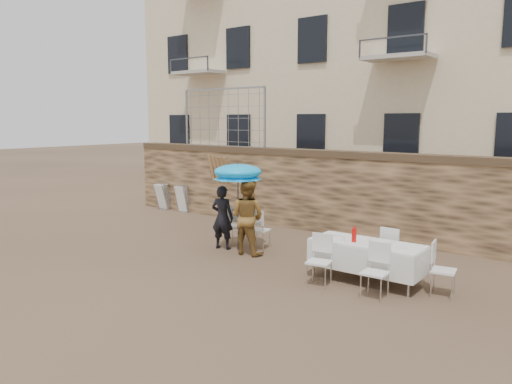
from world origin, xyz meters
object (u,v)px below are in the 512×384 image
Objects in this scene: table_chair_front_left at (319,261)px; chair_stack_left at (166,196)px; woman_dress at (247,217)px; soda_bottle at (354,235)px; man_suit at (222,217)px; table_chair_front_right at (375,271)px; table_chair_back at (393,250)px; couple_chair_right at (260,229)px; table_chair_side at (444,269)px; umbrella at (238,174)px; banquet_table at (367,244)px; couple_chair_left at (237,225)px; chair_stack_right at (184,198)px.

table_chair_front_left is 1.04× the size of chair_stack_left.
table_chair_front_left is at bearing 153.96° from woman_dress.
chair_stack_left is (-8.65, 3.21, -0.45)m from soda_bottle.
man_suit is 1.58× the size of table_chair_front_left.
table_chair_back is at bearing 98.86° from table_chair_front_right.
couple_chair_right and table_chair_back have the same top height.
table_chair_side is at bearing 41.27° from table_chair_front_right.
couple_chair_right is 2.90m from table_chair_front_left.
umbrella is at bearing 48.00° from couple_chair_right.
table_chair_side is at bearing 164.71° from man_suit.
table_chair_front_right is 1.00× the size of table_chair_back.
banquet_table is at bearing 36.87° from soda_bottle.
table_chair_back is at bearing -14.01° from chair_stack_left.
couple_chair_right is at bearing -89.62° from woman_dress.
man_suit is 1.58× the size of couple_chair_right.
banquet_table is 0.94m from table_chair_front_right.
table_chair_back is 1.04× the size of chair_stack_left.
man_suit is at bearing -29.47° from chair_stack_left.
couple_chair_left is at bearing 4.85° from table_chair_back.
table_chair_front_right is (4.29, -1.50, 0.00)m from couple_chair_left.
table_chair_front_left is at bearing 104.02° from table_chair_side.
couple_chair_right is 3.05m from soda_bottle.
table_chair_side is (5.19, -0.10, -0.28)m from man_suit.
woman_dress is 2.64m from table_chair_front_left.
table_chair_front_right is at bearing -24.26° from chair_stack_right.
man_suit reaches higher than chair_stack_right.
chair_stack_left reaches higher than banquet_table.
woman_dress is at bearing 162.93° from table_chair_front_right.
chair_stack_right is at bearing 157.51° from soda_bottle.
man_suit reaches higher than soda_bottle.
man_suit reaches higher than table_chair_front_right.
chair_stack_left is 1.00× the size of chair_stack_right.
table_chair_front_right is at bearing -56.31° from banquet_table.
table_chair_side is at bearing 4.09° from banquet_table.
woman_dress is 1.80× the size of table_chair_side.
soda_bottle is 1.11m from table_chair_back.
chair_stack_left is at bearing -30.16° from couple_chair_right.
banquet_table is (3.79, -0.20, -0.03)m from man_suit.
table_chair_front_left is (-0.40, -0.60, -0.43)m from soda_bottle.
man_suit reaches higher than table_chair_side.
table_chair_back is (3.99, 0.60, -0.28)m from man_suit.
table_chair_back reaches higher than chair_stack_right.
banquet_table is 2.19× the size of table_chair_back.
table_chair_front_left is at bearing 66.77° from table_chair_back.
banquet_table is at bearing 158.11° from couple_chair_right.
table_chair_side is (1.20, -0.70, 0.00)m from table_chair_back.
couple_chair_left is 4.76m from chair_stack_right.
couple_chair_left is 1.00× the size of table_chair_front_left.
woman_dress is 1.01m from umbrella.
table_chair_front_left is 1.74m from table_chair_back.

